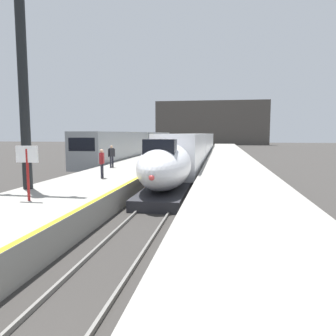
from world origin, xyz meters
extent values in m
cube|color=gray|center=(-4.05, 24.75, 0.53)|extent=(4.80, 110.00, 1.05)
cube|color=gray|center=(4.05, 24.75, 0.53)|extent=(4.80, 110.00, 1.05)
cube|color=yellow|center=(-1.77, 24.75, 1.05)|extent=(0.20, 107.80, 0.01)
cube|color=slate|center=(-0.75, 27.50, 0.06)|extent=(0.08, 110.00, 0.12)
cube|color=slate|center=(0.75, 27.50, 0.06)|extent=(0.08, 110.00, 0.12)
cube|color=slate|center=(-8.85, 27.50, 0.06)|extent=(0.08, 110.00, 0.12)
cube|color=slate|center=(-7.35, 27.50, 0.06)|extent=(0.08, 110.00, 0.12)
ellipsoid|color=silver|center=(0.00, 15.74, 1.83)|extent=(2.78, 7.61, 2.56)
cube|color=#28282D|center=(0.00, 15.36, 0.28)|extent=(2.46, 6.47, 0.55)
cube|color=black|center=(0.00, 14.03, 2.90)|extent=(1.59, 1.00, 0.90)
sphere|color=#F24C4C|center=(0.00, 12.01, 1.68)|extent=(0.28, 0.28, 0.28)
cube|color=silver|center=(0.00, 25.02, 2.08)|extent=(2.90, 14.00, 3.05)
cube|color=black|center=(-1.42, 25.02, 2.62)|extent=(0.04, 11.90, 0.80)
cube|color=black|center=(1.42, 25.02, 2.62)|extent=(0.04, 11.90, 0.80)
cube|color=silver|center=(0.00, 25.02, 0.80)|extent=(2.92, 13.30, 0.24)
cube|color=black|center=(0.00, 20.54, 0.28)|extent=(2.03, 2.20, 0.56)
cube|color=black|center=(0.00, 29.50, 0.28)|extent=(2.03, 2.20, 0.56)
cube|color=silver|center=(0.00, 41.62, 2.08)|extent=(2.90, 18.00, 3.05)
cube|color=black|center=(-1.42, 41.62, 2.62)|extent=(0.04, 15.84, 0.80)
cube|color=black|center=(1.42, 41.62, 2.62)|extent=(0.04, 15.84, 0.80)
cube|color=black|center=(0.00, 35.50, 0.28)|extent=(2.03, 2.20, 0.56)
cube|color=black|center=(0.00, 47.74, 0.28)|extent=(2.03, 2.20, 0.56)
cube|color=silver|center=(0.00, 60.22, 2.08)|extent=(2.90, 18.00, 3.05)
cube|color=black|center=(-1.42, 60.22, 2.62)|extent=(0.04, 15.84, 0.80)
cube|color=black|center=(1.42, 60.22, 2.62)|extent=(0.04, 15.84, 0.80)
cube|color=black|center=(0.00, 54.10, 0.28)|extent=(2.03, 2.20, 0.56)
cube|color=black|center=(0.00, 66.34, 0.28)|extent=(2.03, 2.20, 0.56)
cube|color=gray|center=(-8.10, 31.64, 2.15)|extent=(2.85, 18.00, 3.30)
cube|color=black|center=(-8.10, 22.68, 2.75)|extent=(2.28, 0.08, 1.10)
cube|color=black|center=(-9.49, 31.64, 2.65)|extent=(0.04, 15.30, 0.90)
cube|color=black|center=(-6.71, 31.64, 2.65)|extent=(0.04, 15.30, 0.90)
cube|color=black|center=(-8.10, 25.88, 0.26)|extent=(2.00, 2.00, 0.52)
cube|color=black|center=(-8.10, 37.40, 0.26)|extent=(2.00, 2.00, 0.52)
cube|color=gray|center=(-8.10, 50.24, 2.15)|extent=(2.85, 18.00, 3.30)
cylinder|color=black|center=(-5.90, 11.80, 6.15)|extent=(0.44, 0.44, 10.20)
cylinder|color=#23232D|center=(-5.20, 21.33, 1.48)|extent=(0.13, 0.13, 0.85)
cylinder|color=#23232D|center=(-5.08, 21.45, 1.48)|extent=(0.13, 0.13, 0.85)
cube|color=black|center=(-5.14, 21.39, 2.21)|extent=(0.43, 0.42, 0.62)
cylinder|color=black|center=(-5.31, 21.22, 2.16)|extent=(0.09, 0.09, 0.58)
cylinder|color=black|center=(-4.97, 21.56, 2.16)|extent=(0.09, 0.09, 0.58)
sphere|color=tan|center=(-5.14, 21.39, 2.63)|extent=(0.22, 0.22, 0.22)
cylinder|color=#23232D|center=(-3.76, 15.84, 1.48)|extent=(0.13, 0.13, 0.85)
cylinder|color=#23232D|center=(-3.74, 15.67, 1.48)|extent=(0.13, 0.13, 0.85)
cube|color=maroon|center=(-3.75, 15.75, 2.21)|extent=(0.27, 0.40, 0.62)
cylinder|color=maroon|center=(-3.78, 15.99, 2.16)|extent=(0.09, 0.09, 0.58)
cylinder|color=maroon|center=(-3.72, 15.52, 2.16)|extent=(0.09, 0.09, 0.58)
sphere|color=tan|center=(-3.75, 15.75, 2.63)|extent=(0.22, 0.22, 0.22)
cube|color=brown|center=(-2.50, 21.43, 1.35)|extent=(0.40, 0.22, 0.60)
cylinder|color=#262628|center=(-2.60, 21.43, 1.83)|extent=(0.02, 0.02, 0.36)
cylinder|color=#262628|center=(-2.40, 21.43, 1.83)|extent=(0.02, 0.02, 0.36)
cube|color=#262628|center=(-2.50, 21.43, 2.02)|extent=(0.22, 0.03, 0.02)
cylinder|color=maroon|center=(-4.27, 9.34, 2.05)|extent=(0.10, 0.10, 2.00)
cube|color=white|center=(-4.27, 9.34, 2.85)|extent=(0.90, 0.06, 0.64)
cube|color=#4C4742|center=(0.00, 102.00, 7.00)|extent=(36.00, 2.00, 14.00)
camera|label=1|loc=(3.00, -1.77, 3.64)|focal=34.16mm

